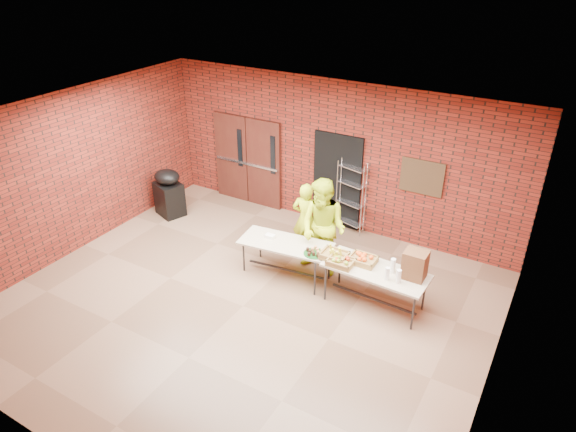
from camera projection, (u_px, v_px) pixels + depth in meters
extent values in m
cube|color=brown|center=(243.00, 307.00, 8.90)|extent=(8.00, 7.00, 0.04)
cube|color=silver|center=(234.00, 128.00, 7.37)|extent=(8.00, 7.00, 0.04)
cube|color=maroon|center=(335.00, 155.00, 10.81)|extent=(8.00, 0.04, 3.20)
cube|color=maroon|center=(48.00, 366.00, 5.46)|extent=(8.00, 0.04, 3.20)
cube|color=maroon|center=(69.00, 174.00, 9.92)|extent=(0.04, 7.00, 3.20)
cube|color=maroon|center=(505.00, 306.00, 6.35)|extent=(0.04, 7.00, 3.20)
cube|color=#401C12|center=(232.00, 157.00, 12.19)|extent=(0.88, 0.08, 2.10)
cube|color=#401C12|center=(264.00, 164.00, 11.79)|extent=(0.88, 0.08, 2.10)
cube|color=black|center=(240.00, 148.00, 11.88)|extent=(0.12, 0.02, 0.90)
cube|color=black|center=(273.00, 155.00, 11.48)|extent=(0.12, 0.02, 0.90)
cube|color=#BABAC1|center=(246.00, 164.00, 11.97)|extent=(1.70, 0.04, 0.05)
cube|color=black|center=(337.00, 181.00, 10.98)|extent=(1.10, 0.06, 2.10)
cube|color=#3A2617|center=(422.00, 177.00, 9.94)|extent=(0.85, 0.04, 0.70)
cube|color=#C2B194|center=(286.00, 244.00, 9.41)|extent=(1.79, 0.92, 0.04)
cube|color=#2D2E32|center=(286.00, 269.00, 9.68)|extent=(1.52, 0.23, 0.03)
cylinder|color=#2D2E32|center=(260.00, 242.00, 10.14)|extent=(0.03, 0.03, 0.67)
cylinder|color=#2D2E32|center=(329.00, 264.00, 9.46)|extent=(0.03, 0.03, 0.67)
cylinder|color=#2D2E32|center=(244.00, 256.00, 9.70)|extent=(0.03, 0.03, 0.67)
cylinder|color=#2D2E32|center=(315.00, 279.00, 9.03)|extent=(0.03, 0.03, 0.67)
cube|color=#C2B194|center=(376.00, 271.00, 8.61)|extent=(1.80, 0.81, 0.04)
cube|color=#2D2E32|center=(373.00, 299.00, 8.89)|extent=(1.57, 0.11, 0.03)
cylinder|color=#2D2E32|center=(340.00, 267.00, 9.35)|extent=(0.04, 0.04, 0.69)
cylinder|color=#2D2E32|center=(424.00, 293.00, 8.65)|extent=(0.04, 0.04, 0.69)
cylinder|color=#2D2E32|center=(325.00, 283.00, 8.90)|extent=(0.04, 0.04, 0.69)
cylinder|color=#2D2E32|center=(413.00, 312.00, 8.21)|extent=(0.04, 0.04, 0.69)
cube|color=olive|center=(334.00, 256.00, 8.90)|extent=(0.46, 0.35, 0.07)
cube|color=olive|center=(363.00, 261.00, 8.77)|extent=(0.45, 0.35, 0.07)
cube|color=olive|center=(341.00, 263.00, 8.72)|extent=(0.44, 0.34, 0.07)
cylinder|color=#134819|center=(314.00, 253.00, 9.07)|extent=(0.39, 0.39, 0.01)
cube|color=white|center=(270.00, 236.00, 9.56)|extent=(0.18, 0.12, 0.06)
cube|color=brown|center=(415.00, 265.00, 8.30)|extent=(0.37, 0.33, 0.49)
cylinder|color=white|center=(387.00, 274.00, 8.30)|extent=(0.08, 0.08, 0.23)
cylinder|color=white|center=(399.00, 276.00, 8.22)|extent=(0.08, 0.08, 0.24)
cylinder|color=white|center=(393.00, 266.00, 8.47)|extent=(0.09, 0.09, 0.26)
cube|color=black|center=(170.00, 199.00, 11.71)|extent=(0.74, 0.67, 0.77)
ellipsoid|color=black|center=(167.00, 177.00, 11.45)|extent=(0.73, 0.68, 0.33)
imported|color=#BCD717|center=(306.00, 220.00, 10.01)|extent=(0.61, 0.43, 1.56)
imported|color=#BCD717|center=(323.00, 228.00, 9.40)|extent=(0.99, 0.81, 1.89)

